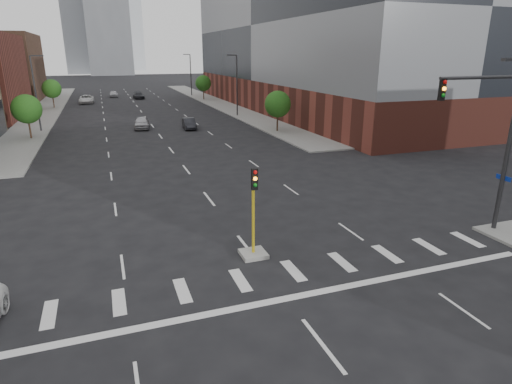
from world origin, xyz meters
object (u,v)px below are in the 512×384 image
car_near_left (142,123)px  car_far_left (86,99)px  car_deep_right (139,95)px  median_traffic_signal (254,238)px  mast_arm_signal (499,129)px  car_mid_right (189,124)px  car_distant (113,94)px

car_near_left → car_far_left: (-7.27, 33.61, 0.01)m
car_near_left → car_deep_right: bearing=92.6°
median_traffic_signal → mast_arm_signal: bearing=-6.6°
car_mid_right → car_deep_right: (-2.71, 41.19, 0.02)m
car_deep_right → car_distant: size_ratio=1.16×
mast_arm_signal → car_near_left: size_ratio=2.00×
median_traffic_signal → car_far_left: 73.33m
median_traffic_signal → car_near_left: size_ratio=0.97×
mast_arm_signal → car_distant: (-16.00, 85.15, -4.94)m
mast_arm_signal → car_distant: 86.79m
mast_arm_signal → car_mid_right: bearing=102.3°
median_traffic_signal → car_distant: bearing=92.3°
car_near_left → car_mid_right: size_ratio=1.10×
median_traffic_signal → car_deep_right: size_ratio=0.92×
car_deep_right → mast_arm_signal: bearing=-84.7°
car_near_left → car_distant: car_near_left is taller
median_traffic_signal → car_far_left: size_ratio=0.78×
mast_arm_signal → median_traffic_signal: bearing=173.4°
car_far_left → median_traffic_signal: bearing=-81.9°
car_mid_right → mast_arm_signal: bearing=-74.4°
car_far_left → car_deep_right: car_far_left is taller
car_near_left → car_far_left: 34.39m
median_traffic_signal → mast_arm_signal: (12.61, -1.47, 4.67)m
car_near_left → car_mid_right: 6.13m
car_deep_right → car_distant: car_distant is taller
median_traffic_signal → car_near_left: (-1.50, 39.19, -0.20)m
mast_arm_signal → car_deep_right: 80.56m
car_near_left → mast_arm_signal: bearing=-63.9°
car_far_left → car_distant: car_far_left is taller
car_far_left → car_distant: size_ratio=1.36×
car_near_left → car_mid_right: car_near_left is taller
mast_arm_signal → car_mid_right: (-8.40, 38.46, -4.97)m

